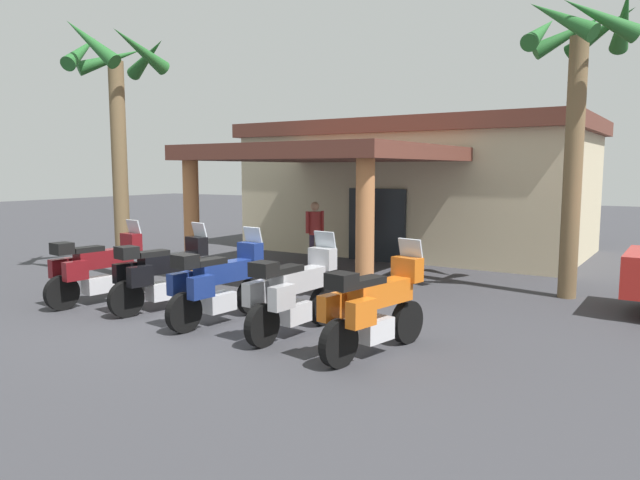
# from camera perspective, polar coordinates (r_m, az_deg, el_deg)

# --- Properties ---
(ground_plane) EXTENTS (80.00, 80.00, 0.00)m
(ground_plane) POSITION_cam_1_polar(r_m,az_deg,el_deg) (10.69, -12.97, -7.61)
(ground_plane) COLOR #38383D
(motel_building) EXTENTS (10.83, 11.74, 4.12)m
(motel_building) POSITION_cam_1_polar(r_m,az_deg,el_deg) (19.32, 9.28, 5.23)
(motel_building) COLOR beige
(motel_building) RESTS_ON ground_plane
(motorcycle_maroon) EXTENTS (0.80, 2.21, 1.61)m
(motorcycle_maroon) POSITION_cam_1_polar(r_m,az_deg,el_deg) (12.39, -20.84, -2.60)
(motorcycle_maroon) COLOR black
(motorcycle_maroon) RESTS_ON ground_plane
(motorcycle_black) EXTENTS (0.94, 2.19, 1.61)m
(motorcycle_black) POSITION_cam_1_polar(r_m,az_deg,el_deg) (11.40, -15.10, -3.17)
(motorcycle_black) COLOR black
(motorcycle_black) RESTS_ON ground_plane
(motorcycle_blue) EXTENTS (0.79, 2.21, 1.61)m
(motorcycle_blue) POSITION_cam_1_polar(r_m,az_deg,el_deg) (10.23, -9.88, -4.18)
(motorcycle_blue) COLOR black
(motorcycle_blue) RESTS_ON ground_plane
(motorcycle_silver) EXTENTS (0.74, 2.21, 1.61)m
(motorcycle_silver) POSITION_cam_1_polar(r_m,az_deg,el_deg) (9.35, -2.60, -5.13)
(motorcycle_silver) COLOR black
(motorcycle_silver) RESTS_ON ground_plane
(motorcycle_orange) EXTENTS (0.95, 2.18, 1.61)m
(motorcycle_orange) POSITION_cam_1_polar(r_m,az_deg,el_deg) (8.41, 5.30, -6.51)
(motorcycle_orange) COLOR black
(motorcycle_orange) RESTS_ON ground_plane
(pedestrian) EXTENTS (0.35, 0.45, 1.77)m
(pedestrian) POSITION_cam_1_polar(r_m,az_deg,el_deg) (15.92, -0.51, 1.07)
(pedestrian) COLOR #3F334C
(pedestrian) RESTS_ON ground_plane
(palm_tree_near_portico) EXTENTS (2.22, 2.37, 6.03)m
(palm_tree_near_portico) POSITION_cam_1_polar(r_m,az_deg,el_deg) (13.13, 23.85, 13.99)
(palm_tree_near_portico) COLOR brown
(palm_tree_near_portico) RESTS_ON ground_plane
(palm_tree_roadside) EXTENTS (2.38, 2.38, 6.17)m
(palm_tree_roadside) POSITION_cam_1_polar(r_m,az_deg,el_deg) (15.39, -19.18, 12.74)
(palm_tree_roadside) COLOR brown
(palm_tree_roadside) RESTS_ON ground_plane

